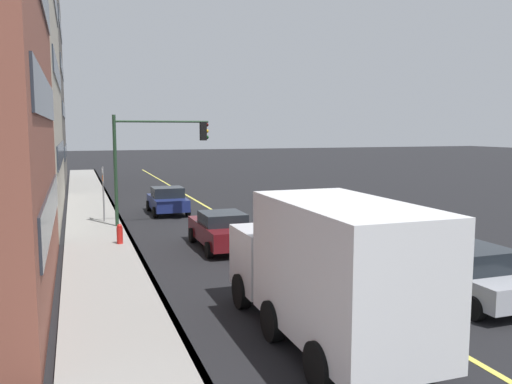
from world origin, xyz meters
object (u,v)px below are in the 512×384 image
(traffic_light_mast, at_px, (154,150))
(fire_hydrant, at_px, (120,236))
(car_silver, at_px, (467,272))
(street_sign_post, at_px, (103,191))
(car_maroon, at_px, (221,230))
(truck_white, at_px, (328,268))
(car_navy, at_px, (168,200))

(traffic_light_mast, relative_size, fire_hydrant, 5.65)
(car_silver, height_order, street_sign_post, street_sign_post)
(car_maroon, bearing_deg, truck_white, 178.43)
(truck_white, distance_m, street_sign_post, 16.96)
(car_maroon, height_order, traffic_light_mast, traffic_light_mast)
(car_maroon, xyz_separation_m, street_sign_post, (6.90, 4.06, 0.94))
(car_silver, relative_size, traffic_light_mast, 0.76)
(car_navy, xyz_separation_m, street_sign_post, (-2.35, 3.52, 0.94))
(car_silver, height_order, car_navy, car_silver)
(truck_white, relative_size, fire_hydrant, 7.17)
(car_navy, relative_size, fire_hydrant, 4.10)
(car_navy, xyz_separation_m, truck_white, (-18.88, -0.28, 0.93))
(truck_white, bearing_deg, car_navy, 0.84)
(car_navy, relative_size, traffic_light_mast, 0.72)
(car_maroon, bearing_deg, traffic_light_mast, 17.98)
(street_sign_post, distance_m, fire_hydrant, 5.57)
(car_maroon, height_order, truck_white, truck_white)
(car_navy, relative_size, street_sign_post, 1.35)
(truck_white, height_order, street_sign_post, truck_white)
(car_navy, height_order, street_sign_post, street_sign_post)
(car_maroon, relative_size, street_sign_post, 1.51)
(truck_white, relative_size, traffic_light_mast, 1.27)
(traffic_light_mast, bearing_deg, street_sign_post, 57.53)
(car_silver, relative_size, car_maroon, 0.94)
(truck_white, xyz_separation_m, traffic_light_mast, (15.07, 1.50, 2.02))
(car_maroon, bearing_deg, street_sign_post, 30.48)
(car_navy, height_order, fire_hydrant, car_navy)
(truck_white, height_order, traffic_light_mast, traffic_light_mast)
(truck_white, xyz_separation_m, fire_hydrant, (11.10, 3.49, -1.20))
(traffic_light_mast, xyz_separation_m, street_sign_post, (1.46, 2.30, -2.01))
(truck_white, height_order, fire_hydrant, truck_white)
(truck_white, xyz_separation_m, street_sign_post, (16.53, 3.80, 0.01))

